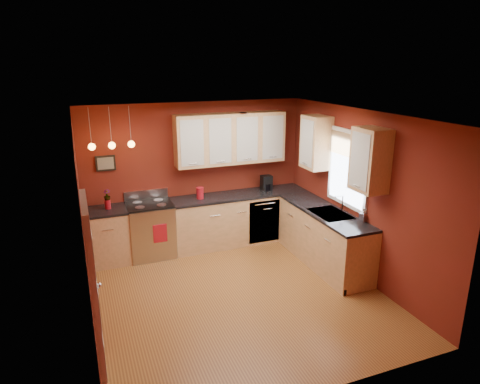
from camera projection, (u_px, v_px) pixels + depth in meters
name	position (u px, v px, depth m)	size (l,w,h in m)	color
floor	(238.00, 295.00, 6.25)	(4.20, 4.20, 0.00)	#9D652D
ceiling	(238.00, 116.00, 5.48)	(4.00, 4.20, 0.02)	beige
wall_back	(196.00, 175.00, 7.74)	(4.00, 0.02, 2.60)	maroon
wall_front	(318.00, 281.00, 4.00)	(4.00, 0.02, 2.60)	maroon
wall_left	(84.00, 231.00, 5.17)	(0.02, 4.20, 2.60)	maroon
wall_right	(359.00, 195.00, 6.56)	(0.02, 4.20, 2.60)	maroon
base_cabinets_back_left	(107.00, 237.00, 7.15)	(0.70, 0.60, 0.90)	#E5AD7B
base_cabinets_back_right	(240.00, 219.00, 7.97)	(2.54, 0.60, 0.90)	#E5AD7B
base_cabinets_right	(323.00, 238.00, 7.11)	(0.60, 2.10, 0.90)	#E5AD7B
counter_back_left	(105.00, 211.00, 7.01)	(0.70, 0.62, 0.04)	black
counter_back_right	(240.00, 195.00, 7.83)	(2.54, 0.62, 0.04)	black
counter_right	(325.00, 212.00, 6.97)	(0.62, 2.10, 0.04)	black
gas_range	(151.00, 229.00, 7.39)	(0.76, 0.64, 1.11)	#ADADB1
dishwasher_front	(264.00, 222.00, 7.84)	(0.60, 0.02, 0.80)	#ADADB1
sink	(330.00, 215.00, 6.84)	(0.50, 0.70, 0.33)	#999A9F
window	(348.00, 166.00, 6.70)	(0.06, 1.02, 1.22)	white
door_left_wall	(95.00, 300.00, 4.20)	(0.12, 0.82, 2.05)	white
upper_cabinets_back	(230.00, 139.00, 7.60)	(2.00, 0.35, 0.90)	#E5AD7B
upper_cabinets_right	(340.00, 150.00, 6.60)	(0.35, 1.95, 0.90)	#E5AD7B
wall_picture	(106.00, 163.00, 7.08)	(0.32, 0.03, 0.26)	black
pendant_lights	(112.00, 145.00, 6.71)	(0.71, 0.11, 0.66)	#999A9F
red_canister	(200.00, 193.00, 7.54)	(0.13, 0.13, 0.20)	#A7121D
red_vase	(108.00, 204.00, 7.02)	(0.10, 0.10, 0.15)	#A7121D
flowers	(107.00, 195.00, 6.98)	(0.11, 0.11, 0.19)	#A7121D
coffee_maker	(267.00, 183.00, 8.03)	(0.20, 0.20, 0.28)	black
soap_pump	(363.00, 215.00, 6.44)	(0.10, 0.10, 0.21)	silver
dish_towel	(160.00, 233.00, 7.12)	(0.23, 0.02, 0.31)	#A7121D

